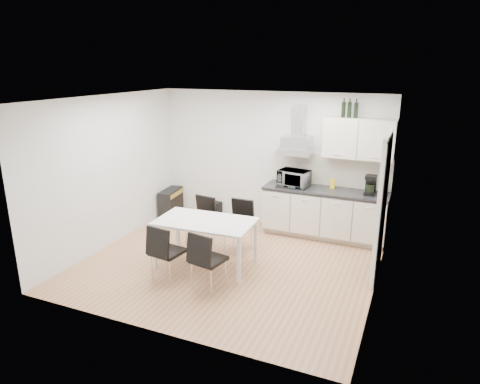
% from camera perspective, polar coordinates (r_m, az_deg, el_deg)
% --- Properties ---
extents(ground, '(4.50, 4.50, 0.00)m').
position_cam_1_polar(ground, '(6.97, -1.56, -9.51)').
color(ground, tan).
rests_on(ground, ground).
extents(wall_back, '(4.50, 0.10, 2.60)m').
position_cam_1_polar(wall_back, '(8.31, 4.14, 4.29)').
color(wall_back, silver).
rests_on(wall_back, ground).
extents(wall_front, '(4.50, 0.10, 2.60)m').
position_cam_1_polar(wall_front, '(4.86, -11.61, -5.13)').
color(wall_front, silver).
rests_on(wall_front, ground).
extents(wall_left, '(0.10, 4.00, 2.60)m').
position_cam_1_polar(wall_left, '(7.69, -17.07, 2.59)').
color(wall_left, silver).
rests_on(wall_left, ground).
extents(wall_right, '(0.10, 4.00, 2.60)m').
position_cam_1_polar(wall_right, '(5.96, 18.41, -1.54)').
color(wall_right, silver).
rests_on(wall_right, ground).
extents(ceiling, '(4.50, 4.50, 0.00)m').
position_cam_1_polar(ceiling, '(6.28, -1.75, 12.32)').
color(ceiling, white).
rests_on(ceiling, wall_back).
extents(doorway, '(0.08, 1.04, 2.10)m').
position_cam_1_polar(doorway, '(6.56, 18.32, -2.18)').
color(doorway, white).
rests_on(doorway, ground).
extents(kitchenette, '(2.22, 0.64, 2.52)m').
position_cam_1_polar(kitchenette, '(7.88, 11.60, -0.23)').
color(kitchenette, beige).
rests_on(kitchenette, ground).
extents(dining_table, '(1.55, 0.93, 0.75)m').
position_cam_1_polar(dining_table, '(6.69, -4.66, -4.41)').
color(dining_table, white).
rests_on(dining_table, ground).
extents(chair_far_left, '(0.51, 0.56, 0.88)m').
position_cam_1_polar(chair_far_left, '(7.45, -5.38, -4.12)').
color(chair_far_left, black).
rests_on(chair_far_left, ground).
extents(chair_far_right, '(0.45, 0.51, 0.88)m').
position_cam_1_polar(chair_far_right, '(7.24, -0.25, -4.66)').
color(chair_far_right, black).
rests_on(chair_far_right, ground).
extents(chair_near_left, '(0.50, 0.56, 0.88)m').
position_cam_1_polar(chair_near_left, '(6.39, -9.62, -7.94)').
color(chair_near_left, black).
rests_on(chair_near_left, ground).
extents(chair_near_right, '(0.53, 0.57, 0.88)m').
position_cam_1_polar(chair_near_right, '(6.08, -4.21, -9.06)').
color(chair_near_right, black).
rests_on(chair_near_right, ground).
extents(guitar_amp, '(0.35, 0.69, 0.55)m').
position_cam_1_polar(guitar_amp, '(9.15, -9.20, -1.35)').
color(guitar_amp, black).
rests_on(guitar_amp, ground).
extents(floor_speaker, '(0.22, 0.20, 0.32)m').
position_cam_1_polar(floor_speaker, '(8.95, -3.19, -2.34)').
color(floor_speaker, black).
rests_on(floor_speaker, ground).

